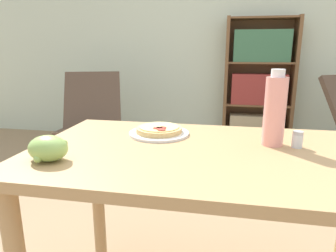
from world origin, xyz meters
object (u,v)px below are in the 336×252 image
pizza_on_plate (159,131)px  bookshelf (258,87)px  grape_bunch (48,149)px  lounge_chair_near (93,135)px  drink_bottle (275,110)px  salt_shaker (297,140)px

pizza_on_plate → bookshelf: (0.62, 2.37, -0.09)m
grape_bunch → lounge_chair_near: lounge_chair_near is taller
grape_bunch → bookshelf: (0.90, 2.72, -0.12)m
grape_bunch → drink_bottle: bearing=23.2°
pizza_on_plate → grape_bunch: bearing=-127.3°
pizza_on_plate → salt_shaker: bearing=-7.9°
pizza_on_plate → salt_shaker: size_ratio=4.12×
lounge_chair_near → bookshelf: bearing=9.2°
grape_bunch → salt_shaker: (0.79, 0.28, -0.01)m
bookshelf → grape_bunch: bearing=-108.2°
pizza_on_plate → bookshelf: 2.45m
pizza_on_plate → drink_bottle: bearing=-7.2°
lounge_chair_near → bookshelf: 1.89m
grape_bunch → bookshelf: bearing=71.8°
pizza_on_plate → lounge_chair_near: (-1.00, 1.47, -0.49)m
salt_shaker → lounge_chair_near: bearing=134.4°
grape_bunch → lounge_chair_near: (-0.73, 1.83, -0.52)m
grape_bunch → drink_bottle: drink_bottle is taller
salt_shaker → lounge_chair_near: size_ratio=0.07×
drink_bottle → salt_shaker: drink_bottle is taller
bookshelf → pizza_on_plate: bearing=-104.8°
drink_bottle → lounge_chair_near: drink_bottle is taller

